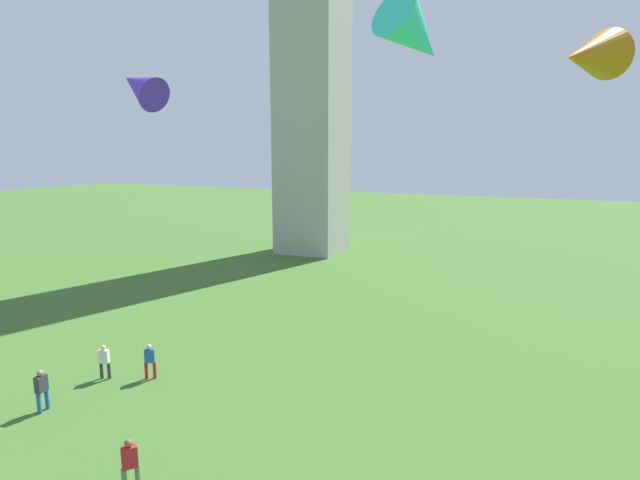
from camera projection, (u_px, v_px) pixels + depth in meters
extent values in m
cylinder|color=red|center=(146.00, 371.00, 21.86)|extent=(0.14, 0.14, 0.77)
cylinder|color=red|center=(155.00, 370.00, 21.92)|extent=(0.14, 0.14, 0.77)
cube|color=#235693|center=(149.00, 356.00, 21.77)|extent=(0.48, 0.44, 0.61)
sphere|color=#D8AD84|center=(149.00, 347.00, 21.69)|extent=(0.23, 0.23, 0.23)
cylinder|color=#51754C|center=(138.00, 477.00, 14.66)|extent=(0.15, 0.15, 0.83)
cube|color=red|center=(129.00, 457.00, 14.44)|extent=(0.48, 0.51, 0.65)
sphere|color=brown|center=(128.00, 443.00, 14.36)|extent=(0.24, 0.24, 0.24)
cylinder|color=#235693|center=(47.00, 399.00, 19.30)|extent=(0.15, 0.15, 0.82)
cylinder|color=#235693|center=(39.00, 404.00, 18.95)|extent=(0.15, 0.15, 0.82)
cube|color=#2D3338|center=(41.00, 384.00, 18.99)|extent=(0.31, 0.47, 0.65)
sphere|color=#A37556|center=(40.00, 373.00, 18.92)|extent=(0.24, 0.24, 0.24)
cylinder|color=#2D3338|center=(102.00, 370.00, 21.90)|extent=(0.14, 0.14, 0.75)
cylinder|color=#2D3338|center=(109.00, 371.00, 21.88)|extent=(0.14, 0.14, 0.75)
cube|color=silver|center=(104.00, 356.00, 21.77)|extent=(0.46, 0.36, 0.60)
sphere|color=#D8AD84|center=(103.00, 348.00, 21.70)|extent=(0.22, 0.22, 0.22)
cone|color=#4523BC|center=(140.00, 86.00, 20.12)|extent=(2.67, 1.89, 2.15)
cone|color=#2ED2C5|center=(415.00, 35.00, 11.17)|extent=(1.97, 2.36, 1.82)
cone|color=#B86C0E|center=(589.00, 56.00, 12.08)|extent=(2.15, 2.33, 1.52)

